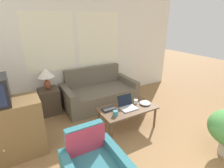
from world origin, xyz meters
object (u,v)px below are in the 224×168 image
coffee_table (127,110)px  cup_navy (136,101)px  cup_yellow (115,113)px  table_lamp (46,75)px  book_red (109,109)px  laptop (127,105)px  snack_bowl (145,103)px  couch (99,94)px

coffee_table → cup_navy: bearing=15.9°
cup_yellow → table_lamp: bearing=119.3°
cup_yellow → book_red: (-0.01, 0.23, -0.03)m
table_lamp → laptop: (1.18, -1.38, -0.42)m
cup_navy → book_red: cup_navy is taller
cup_navy → snack_bowl: 0.19m
laptop → cup_yellow: laptop is taller
table_lamp → coffee_table: bearing=-49.3°
couch → laptop: couch is taller
cup_navy → snack_bowl: (0.14, -0.13, -0.01)m
couch → cup_yellow: (-0.32, -1.35, 0.23)m
cup_yellow → snack_bowl: 0.74m
couch → table_lamp: bearing=172.3°
coffee_table → snack_bowl: (0.39, -0.06, 0.07)m
snack_bowl → cup_yellow: bearing=-174.5°
coffee_table → cup_navy: cup_navy is taller
laptop → cup_navy: 0.27m
cup_yellow → couch: bearing=76.6°
laptop → cup_navy: bearing=15.8°
snack_bowl → book_red: snack_bowl is taller
laptop → book_red: (-0.34, 0.10, -0.04)m
table_lamp → snack_bowl: size_ratio=2.24×
table_lamp → cup_yellow: table_lamp is taller
snack_bowl → book_red: 0.75m
table_lamp → coffee_table: (1.19, -1.38, -0.52)m
laptop → book_red: bearing=163.0°
coffee_table → couch: bearing=91.0°
table_lamp → snack_bowl: bearing=-42.3°
couch → laptop: (0.01, -1.22, 0.24)m
laptop → book_red: laptop is taller
table_lamp → cup_navy: bearing=-42.3°
couch → snack_bowl: 1.36m
coffee_table → snack_bowl: 0.40m
couch → coffee_table: (0.02, -1.22, 0.14)m
couch → cup_yellow: bearing=-103.4°
table_lamp → coffee_table: table_lamp is taller
coffee_table → cup_navy: size_ratio=13.98×
laptop → coffee_table: bearing=11.2°
cup_yellow → snack_bowl: cup_yellow is taller
snack_bowl → book_red: bearing=167.8°
laptop → cup_yellow: 0.36m
cup_navy → table_lamp: bearing=137.7°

